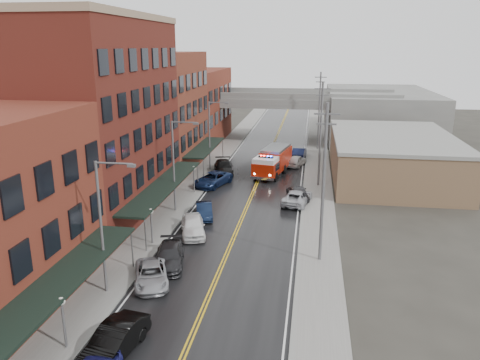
{
  "coord_description": "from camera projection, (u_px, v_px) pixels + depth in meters",
  "views": [
    {
      "loc": [
        6.2,
        -18.05,
        15.78
      ],
      "look_at": [
        -0.61,
        25.81,
        3.0
      ],
      "focal_mm": 35.0,
      "sensor_mm": 36.0,
      "label": 1
    }
  ],
  "objects": [
    {
      "name": "brick_building_far",
      "position": [
        194.0,
        107.0,
        77.8
      ],
      "size": [
        9.0,
        20.0,
        12.0
      ],
      "primitive_type": "cube",
      "color": "maroon",
      "rests_on": "ground"
    },
    {
      "name": "awning_1",
      "position": [
        164.0,
        185.0,
        44.54
      ],
      "size": [
        2.6,
        18.0,
        3.09
      ],
      "color": "black",
      "rests_on": "ground"
    },
    {
      "name": "tan_building",
      "position": [
        391.0,
        158.0,
        57.35
      ],
      "size": [
        14.0,
        22.0,
        5.0
      ],
      "primitive_type": "cube",
      "color": "#815E45",
      "rests_on": "ground"
    },
    {
      "name": "parked_car_right_3",
      "position": [
        299.0,
        153.0,
        67.68
      ],
      "size": [
        2.08,
        5.0,
        1.61
      ],
      "primitive_type": "imported",
      "rotation": [
        0.0,
        0.0,
        3.06
      ],
      "color": "#0E1434",
      "rests_on": "ground"
    },
    {
      "name": "brick_building_c",
      "position": [
        161.0,
        112.0,
        60.77
      ],
      "size": [
        9.0,
        15.0,
        15.0
      ],
      "primitive_type": "cube",
      "color": "maroon",
      "rests_on": "ground"
    },
    {
      "name": "parked_car_right_0",
      "position": [
        297.0,
        197.0,
        48.26
      ],
      "size": [
        3.38,
        5.59,
        1.45
      ],
      "primitive_type": "imported",
      "rotation": [
        0.0,
        0.0,
        2.95
      ],
      "color": "#B5B7BE",
      "rests_on": "ground"
    },
    {
      "name": "sidewalk_right",
      "position": [
        319.0,
        199.0,
        49.81
      ],
      "size": [
        3.0,
        160.0,
        0.15
      ],
      "primitive_type": "cube",
      "color": "slate",
      "rests_on": "ground"
    },
    {
      "name": "parked_car_right_1",
      "position": [
        298.0,
        193.0,
        49.79
      ],
      "size": [
        2.87,
        5.18,
        1.42
      ],
      "primitive_type": "imported",
      "rotation": [
        0.0,
        0.0,
        3.33
      ],
      "color": "#28282B",
      "rests_on": "ground"
    },
    {
      "name": "globe_lamp_2",
      "position": [
        194.0,
        173.0,
        51.21
      ],
      "size": [
        0.44,
        0.44,
        3.12
      ],
      "color": "#59595B",
      "rests_on": "ground"
    },
    {
      "name": "curb_left",
      "position": [
        201.0,
        193.0,
        51.72
      ],
      "size": [
        0.3,
        160.0,
        0.15
      ],
      "primitive_type": "cube",
      "color": "gray",
      "rests_on": "ground"
    },
    {
      "name": "utility_pole_0",
      "position": [
        324.0,
        181.0,
        33.86
      ],
      "size": [
        1.8,
        0.24,
        12.0
      ],
      "color": "#59595B",
      "rests_on": "ground"
    },
    {
      "name": "parked_car_left_6",
      "position": [
        213.0,
        179.0,
        54.47
      ],
      "size": [
        4.36,
        6.23,
        1.58
      ],
      "primitive_type": "imported",
      "rotation": [
        0.0,
        0.0,
        -0.34
      ],
      "color": "#122146",
      "rests_on": "ground"
    },
    {
      "name": "awning_2",
      "position": [
        205.0,
        147.0,
        61.16
      ],
      "size": [
        2.6,
        13.0,
        3.09
      ],
      "color": "black",
      "rests_on": "ground"
    },
    {
      "name": "fire_truck",
      "position": [
        273.0,
        161.0,
        59.23
      ],
      "size": [
        4.89,
        9.27,
        3.25
      ],
      "rotation": [
        0.0,
        0.0,
        -0.2
      ],
      "color": "#9D1907",
      "rests_on": "ground"
    },
    {
      "name": "parked_car_left_4",
      "position": [
        193.0,
        226.0,
        40.29
      ],
      "size": [
        3.32,
        5.26,
        1.67
      ],
      "primitive_type": "imported",
      "rotation": [
        0.0,
        0.0,
        0.3
      ],
      "color": "white",
      "rests_on": "ground"
    },
    {
      "name": "parked_car_left_3",
      "position": [
        169.0,
        256.0,
        34.68
      ],
      "size": [
        3.09,
        5.35,
        1.46
      ],
      "primitive_type": "imported",
      "rotation": [
        0.0,
        0.0,
        0.22
      ],
      "color": "black",
      "rests_on": "ground"
    },
    {
      "name": "street_lamp_0",
      "position": [
        104.0,
        220.0,
        29.55
      ],
      "size": [
        2.64,
        0.22,
        9.0
      ],
      "color": "#59595B",
      "rests_on": "ground"
    },
    {
      "name": "right_far_block",
      "position": [
        378.0,
        113.0,
        85.13
      ],
      "size": [
        18.0,
        30.0,
        8.0
      ],
      "primitive_type": "cube",
      "color": "slate",
      "rests_on": "ground"
    },
    {
      "name": "overpass",
      "position": [
        276.0,
        105.0,
        79.64
      ],
      "size": [
        40.0,
        10.0,
        7.5
      ],
      "color": "slate",
      "rests_on": "ground"
    },
    {
      "name": "parked_car_left_7",
      "position": [
        224.0,
        167.0,
        59.68
      ],
      "size": [
        3.6,
        6.1,
        1.66
      ],
      "primitive_type": "imported",
      "rotation": [
        0.0,
        0.0,
        0.24
      ],
      "color": "black",
      "rests_on": "ground"
    },
    {
      "name": "globe_lamp_1",
      "position": [
        151.0,
        218.0,
        37.92
      ],
      "size": [
        0.44,
        0.44,
        3.12
      ],
      "color": "#59595B",
      "rests_on": "ground"
    },
    {
      "name": "street_lamp_1",
      "position": [
        176.0,
        161.0,
        44.74
      ],
      "size": [
        2.64,
        0.22,
        9.0
      ],
      "color": "#59595B",
      "rests_on": "ground"
    },
    {
      "name": "utility_pole_1",
      "position": [
        321.0,
        133.0,
        52.85
      ],
      "size": [
        1.8,
        0.24,
        12.0
      ],
      "color": "#59595B",
      "rests_on": "ground"
    },
    {
      "name": "parked_car_left_1",
      "position": [
        114.0,
        341.0,
        24.57
      ],
      "size": [
        2.44,
        5.19,
        1.64
      ],
      "primitive_type": "imported",
      "rotation": [
        0.0,
        0.0,
        -0.14
      ],
      "color": "black",
      "rests_on": "ground"
    },
    {
      "name": "parked_car_left_2",
      "position": [
        151.0,
        275.0,
        32.05
      ],
      "size": [
        3.71,
        5.27,
        1.34
      ],
      "primitive_type": "imported",
      "rotation": [
        0.0,
        0.0,
        0.35
      ],
      "color": "#97999F",
      "rests_on": "ground"
    },
    {
      "name": "globe_lamp_0",
      "position": [
        62.0,
        311.0,
        24.62
      ],
      "size": [
        0.44,
        0.44,
        3.12
      ],
      "color": "#59595B",
      "rests_on": "ground"
    },
    {
      "name": "road",
      "position": [
        251.0,
        196.0,
        50.9
      ],
      "size": [
        11.0,
        160.0,
        0.02
      ],
      "primitive_type": "cube",
      "color": "black",
      "rests_on": "ground"
    },
    {
      "name": "parked_car_right_2",
      "position": [
        296.0,
        161.0,
        63.43
      ],
      "size": [
        3.01,
        4.77,
        1.51
      ],
      "primitive_type": "imported",
      "rotation": [
        0.0,
        0.0,
        2.84
      ],
      "color": "silver",
      "rests_on": "ground"
    },
    {
      "name": "utility_pole_2",
      "position": [
        319.0,
        110.0,
        71.84
      ],
      "size": [
        1.8,
        0.24,
        12.0
      ],
      "color": "#59595B",
      "rests_on": "ground"
    },
    {
      "name": "curb_right",
      "position": [
        304.0,
        198.0,
        50.05
      ],
      "size": [
        0.3,
        160.0,
        0.15
      ],
      "primitive_type": "cube",
      "color": "gray",
      "rests_on": "ground"
    },
    {
      "name": "parked_car_left_5",
      "position": [
        204.0,
        211.0,
        44.41
      ],
      "size": [
        2.53,
        4.47,
        1.39
      ],
      "primitive_type": "imported",
      "rotation": [
        0.0,
        0.0,
        0.27
      ],
      "color": "black",
      "rests_on": "ground"
    },
    {
      "name": "street_lamp_2",
      "position": [
        211.0,
        131.0,
        59.93
      ],
      "size": [
        2.64,
        0.22,
        9.0
      ],
      "color": "#59595B",
      "rests_on": "ground"
    },
    {
      "name": "brick_building_b",
      "position": [
        102.0,
        121.0,
        43.73
      ],
      "size": [
        9.0,
        20.0,
        18.0
      ],
      "primitive_type": "cube",
      "color": "#5A1C17",
      "rests_on": "ground"
    },
    {
      "name": "awning_0",
      "position": [
        61.0,
        280.0,
        26.5
      ],
      "size": [
        2.6,
        16.0,
        3.09
      ],
      "color": "black",
      "rests_on": "ground"
    },
    {
      "name": "sidewalk_left",
      "position": [
        186.0,
        192.0,
        51.96
      ],
      "size": [
        3.0,
        160.0,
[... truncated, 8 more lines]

